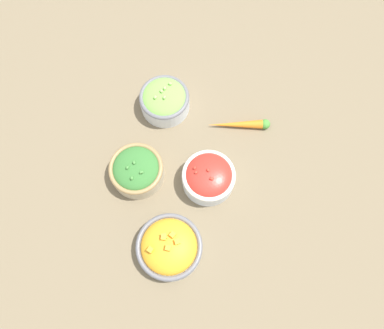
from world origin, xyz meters
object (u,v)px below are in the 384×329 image
at_px(bowl_squash, 169,247).
at_px(bowl_lettuce, 165,100).
at_px(bowl_broccoli, 137,170).
at_px(bowl_cherry_tomatoes, 209,177).
at_px(loose_carrot, 240,124).

bearing_deg(bowl_squash, bowl_lettuce, -12.35).
bearing_deg(bowl_broccoli, bowl_lettuce, -33.75).
xyz_separation_m(bowl_cherry_tomatoes, loose_carrot, (0.13, -0.13, -0.03)).
bearing_deg(bowl_broccoli, bowl_cherry_tomatoes, -111.40).
relative_size(bowl_cherry_tomatoes, bowl_lettuce, 1.00).
xyz_separation_m(bowl_lettuce, bowl_broccoli, (-0.17, 0.12, -0.00)).
xyz_separation_m(bowl_lettuce, loose_carrot, (-0.11, -0.18, -0.03)).
xyz_separation_m(bowl_broccoli, bowl_squash, (-0.21, -0.03, -0.01)).
bearing_deg(bowl_lettuce, bowl_squash, 167.65).
height_order(bowl_lettuce, bowl_squash, bowl_squash).
bearing_deg(bowl_cherry_tomatoes, bowl_broccoli, 68.60).
xyz_separation_m(bowl_broccoli, loose_carrot, (0.06, -0.30, -0.02)).
relative_size(bowl_lettuce, loose_carrot, 0.80).
height_order(bowl_cherry_tomatoes, loose_carrot, bowl_cherry_tomatoes).
xyz_separation_m(bowl_cherry_tomatoes, bowl_lettuce, (0.24, 0.05, -0.00)).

